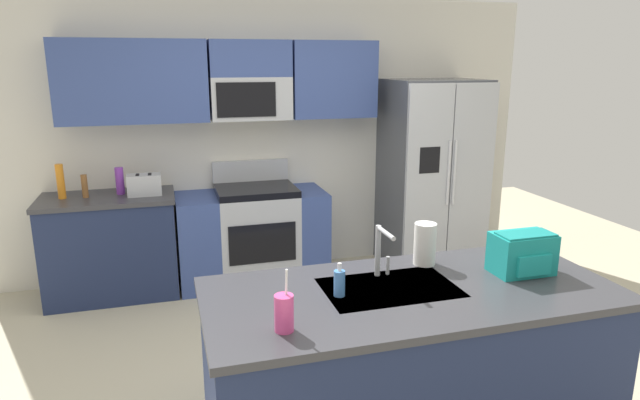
% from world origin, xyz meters
% --- Properties ---
extents(ground_plane, '(9.00, 9.00, 0.00)m').
position_xyz_m(ground_plane, '(0.00, 0.00, 0.00)').
color(ground_plane, beige).
rests_on(ground_plane, ground).
extents(kitchen_wall_unit, '(5.20, 0.43, 2.60)m').
position_xyz_m(kitchen_wall_unit, '(-0.14, 2.08, 1.47)').
color(kitchen_wall_unit, silver).
rests_on(kitchen_wall_unit, ground).
extents(back_counter, '(1.12, 0.63, 0.90)m').
position_xyz_m(back_counter, '(-1.51, 1.80, 0.45)').
color(back_counter, '#1E2A4D').
rests_on(back_counter, ground).
extents(range_oven, '(1.36, 0.61, 1.10)m').
position_xyz_m(range_oven, '(-0.26, 1.80, 0.44)').
color(range_oven, '#B7BABF').
rests_on(range_oven, ground).
extents(refrigerator, '(0.90, 0.76, 1.85)m').
position_xyz_m(refrigerator, '(1.52, 1.73, 0.93)').
color(refrigerator, '#4C4F54').
rests_on(refrigerator, ground).
extents(island_counter, '(2.10, 0.93, 0.90)m').
position_xyz_m(island_counter, '(0.15, -0.72, 0.45)').
color(island_counter, '#1E2A4D').
rests_on(island_counter, ground).
extents(toaster, '(0.28, 0.16, 0.18)m').
position_xyz_m(toaster, '(-1.19, 1.75, 0.99)').
color(toaster, '#B7BABF').
rests_on(toaster, back_counter).
extents(pepper_mill, '(0.05, 0.05, 0.20)m').
position_xyz_m(pepper_mill, '(-1.67, 1.80, 1.00)').
color(pepper_mill, brown).
rests_on(pepper_mill, back_counter).
extents(bottle_purple, '(0.07, 0.07, 0.23)m').
position_xyz_m(bottle_purple, '(-1.39, 1.85, 1.02)').
color(bottle_purple, purple).
rests_on(bottle_purple, back_counter).
extents(bottle_orange, '(0.06, 0.06, 0.29)m').
position_xyz_m(bottle_orange, '(-1.85, 1.81, 1.05)').
color(bottle_orange, orange).
rests_on(bottle_orange, back_counter).
extents(sink_faucet, '(0.08, 0.21, 0.28)m').
position_xyz_m(sink_faucet, '(0.05, -0.53, 1.07)').
color(sink_faucet, '#B7BABF').
rests_on(sink_faucet, island_counter).
extents(drink_cup_pink, '(0.08, 0.08, 0.28)m').
position_xyz_m(drink_cup_pink, '(-0.57, -0.97, 0.98)').
color(drink_cup_pink, '#EA4C93').
rests_on(drink_cup_pink, island_counter).
extents(soap_dispenser, '(0.06, 0.06, 0.17)m').
position_xyz_m(soap_dispenser, '(-0.23, -0.69, 0.97)').
color(soap_dispenser, '#4C8CD8').
rests_on(soap_dispenser, island_counter).
extents(paper_towel_roll, '(0.12, 0.12, 0.24)m').
position_xyz_m(paper_towel_roll, '(0.37, -0.41, 1.02)').
color(paper_towel_roll, white).
rests_on(paper_towel_roll, island_counter).
extents(backpack, '(0.32, 0.22, 0.23)m').
position_xyz_m(backpack, '(0.81, -0.68, 1.02)').
color(backpack, teal).
rests_on(backpack, island_counter).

